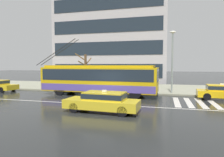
{
  "coord_description": "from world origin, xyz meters",
  "views": [
    {
      "loc": [
        4.87,
        -15.21,
        2.95
      ],
      "look_at": [
        -0.17,
        3.79,
        1.61
      ],
      "focal_mm": 31.91,
      "sensor_mm": 36.0,
      "label": 1
    }
  ],
  "objects_px": {
    "taxi_ahead_of_bus": "(223,92)",
    "taxi_oncoming_near": "(103,101)",
    "pedestrian_approaching_curb": "(137,83)",
    "pedestrian_walking_past": "(82,75)",
    "trolleybus": "(99,79)",
    "street_lamp": "(172,56)",
    "pedestrian_at_shelter": "(110,76)",
    "street_tree_bare": "(85,69)"
  },
  "relations": [
    {
      "from": "taxi_ahead_of_bus",
      "to": "taxi_oncoming_near",
      "type": "xyz_separation_m",
      "value": [
        -8.54,
        -6.8,
        0.0
      ]
    },
    {
      "from": "taxi_oncoming_near",
      "to": "pedestrian_approaching_curb",
      "type": "xyz_separation_m",
      "value": [
        0.97,
        8.97,
        0.38
      ]
    },
    {
      "from": "pedestrian_walking_past",
      "to": "trolleybus",
      "type": "bearing_deg",
      "value": -45.37
    },
    {
      "from": "taxi_oncoming_near",
      "to": "pedestrian_approaching_curb",
      "type": "relative_size",
      "value": 2.99
    },
    {
      "from": "trolleybus",
      "to": "pedestrian_approaching_curb",
      "type": "distance_m",
      "value": 4.27
    },
    {
      "from": "taxi_oncoming_near",
      "to": "street_lamp",
      "type": "height_order",
      "value": "street_lamp"
    },
    {
      "from": "pedestrian_walking_past",
      "to": "street_lamp",
      "type": "relative_size",
      "value": 0.32
    },
    {
      "from": "taxi_ahead_of_bus",
      "to": "pedestrian_at_shelter",
      "type": "xyz_separation_m",
      "value": [
        -10.54,
        2.28,
        1.04
      ]
    },
    {
      "from": "pedestrian_approaching_curb",
      "to": "pedestrian_walking_past",
      "type": "distance_m",
      "value": 6.72
    },
    {
      "from": "taxi_oncoming_near",
      "to": "pedestrian_at_shelter",
      "type": "height_order",
      "value": "pedestrian_at_shelter"
    },
    {
      "from": "taxi_ahead_of_bus",
      "to": "pedestrian_at_shelter",
      "type": "relative_size",
      "value": 2.21
    },
    {
      "from": "taxi_ahead_of_bus",
      "to": "pedestrian_walking_past",
      "type": "distance_m",
      "value": 14.56
    },
    {
      "from": "pedestrian_at_shelter",
      "to": "street_lamp",
      "type": "height_order",
      "value": "street_lamp"
    },
    {
      "from": "street_lamp",
      "to": "street_tree_bare",
      "type": "height_order",
      "value": "street_lamp"
    },
    {
      "from": "taxi_ahead_of_bus",
      "to": "street_tree_bare",
      "type": "distance_m",
      "value": 14.85
    },
    {
      "from": "trolleybus",
      "to": "taxi_ahead_of_bus",
      "type": "relative_size",
      "value": 2.9
    },
    {
      "from": "trolleybus",
      "to": "taxi_oncoming_near",
      "type": "bearing_deg",
      "value": -69.13
    },
    {
      "from": "pedestrian_walking_past",
      "to": "street_tree_bare",
      "type": "relative_size",
      "value": 0.47
    },
    {
      "from": "pedestrian_approaching_curb",
      "to": "pedestrian_at_shelter",
      "type": "bearing_deg",
      "value": 177.95
    },
    {
      "from": "taxi_ahead_of_bus",
      "to": "taxi_oncoming_near",
      "type": "relative_size",
      "value": 0.9
    },
    {
      "from": "taxi_oncoming_near",
      "to": "pedestrian_at_shelter",
      "type": "xyz_separation_m",
      "value": [
        -2.0,
        9.08,
        1.04
      ]
    },
    {
      "from": "taxi_oncoming_near",
      "to": "pedestrian_at_shelter",
      "type": "relative_size",
      "value": 2.45
    },
    {
      "from": "pedestrian_walking_past",
      "to": "taxi_oncoming_near",
      "type": "bearing_deg",
      "value": -59.8
    },
    {
      "from": "street_tree_bare",
      "to": "pedestrian_at_shelter",
      "type": "bearing_deg",
      "value": -25.76
    },
    {
      "from": "pedestrian_walking_past",
      "to": "pedestrian_approaching_curb",
      "type": "bearing_deg",
      "value": -6.67
    },
    {
      "from": "taxi_oncoming_near",
      "to": "street_tree_bare",
      "type": "xyz_separation_m",
      "value": [
        -5.65,
        10.84,
        1.74
      ]
    },
    {
      "from": "taxi_ahead_of_bus",
      "to": "street_lamp",
      "type": "relative_size",
      "value": 0.7
    },
    {
      "from": "taxi_oncoming_near",
      "to": "pedestrian_approaching_curb",
      "type": "bearing_deg",
      "value": 83.83
    },
    {
      "from": "street_tree_bare",
      "to": "taxi_oncoming_near",
      "type": "bearing_deg",
      "value": -62.48
    },
    {
      "from": "pedestrian_at_shelter",
      "to": "pedestrian_walking_past",
      "type": "bearing_deg",
      "value": 169.65
    },
    {
      "from": "trolleybus",
      "to": "pedestrian_at_shelter",
      "type": "distance_m",
      "value": 2.61
    },
    {
      "from": "pedestrian_approaching_curb",
      "to": "street_tree_bare",
      "type": "distance_m",
      "value": 7.01
    },
    {
      "from": "trolleybus",
      "to": "street_lamp",
      "type": "bearing_deg",
      "value": 19.45
    },
    {
      "from": "trolleybus",
      "to": "street_tree_bare",
      "type": "distance_m",
      "value": 5.41
    },
    {
      "from": "trolleybus",
      "to": "taxi_ahead_of_bus",
      "type": "distance_m",
      "value": 11.07
    },
    {
      "from": "taxi_oncoming_near",
      "to": "street_tree_bare",
      "type": "distance_m",
      "value": 12.34
    },
    {
      "from": "pedestrian_at_shelter",
      "to": "street_tree_bare",
      "type": "distance_m",
      "value": 4.11
    },
    {
      "from": "pedestrian_at_shelter",
      "to": "trolleybus",
      "type": "bearing_deg",
      "value": -100.74
    },
    {
      "from": "taxi_oncoming_near",
      "to": "street_lamp",
      "type": "xyz_separation_m",
      "value": [
        4.44,
        8.96,
        3.13
      ]
    },
    {
      "from": "street_lamp",
      "to": "trolleybus",
      "type": "bearing_deg",
      "value": -160.55
    },
    {
      "from": "taxi_ahead_of_bus",
      "to": "pedestrian_walking_past",
      "type": "height_order",
      "value": "pedestrian_walking_past"
    },
    {
      "from": "street_lamp",
      "to": "taxi_ahead_of_bus",
      "type": "bearing_deg",
      "value": -27.81
    }
  ]
}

